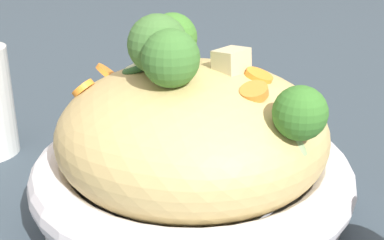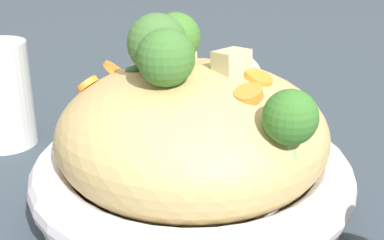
# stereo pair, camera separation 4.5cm
# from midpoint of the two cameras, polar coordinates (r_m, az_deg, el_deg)

# --- Properties ---
(ground_plane) EXTENTS (3.00, 3.00, 0.00)m
(ground_plane) POSITION_cam_midpoint_polar(r_m,az_deg,el_deg) (0.49, -2.67, -9.43)
(ground_plane) COLOR #35434D
(serving_bowl) EXTENTS (0.28, 0.28, 0.06)m
(serving_bowl) POSITION_cam_midpoint_polar(r_m,az_deg,el_deg) (0.48, -2.73, -6.49)
(serving_bowl) COLOR white
(serving_bowl) RESTS_ON ground_plane
(noodle_heap) EXTENTS (0.23, 0.23, 0.12)m
(noodle_heap) POSITION_cam_midpoint_polar(r_m,az_deg,el_deg) (0.46, -2.83, -1.39)
(noodle_heap) COLOR tan
(noodle_heap) RESTS_ON serving_bowl
(broccoli_florets) EXTENTS (0.17, 0.14, 0.09)m
(broccoli_florets) POSITION_cam_midpoint_polar(r_m,az_deg,el_deg) (0.42, -3.77, 6.55)
(broccoli_florets) COLOR #90B775
(broccoli_florets) RESTS_ON serving_bowl
(carrot_coins) EXTENTS (0.14, 0.17, 0.03)m
(carrot_coins) POSITION_cam_midpoint_polar(r_m,az_deg,el_deg) (0.44, -4.46, 4.01)
(carrot_coins) COLOR orange
(carrot_coins) RESTS_ON serving_bowl
(zucchini_slices) EXTENTS (0.09, 0.15, 0.04)m
(zucchini_slices) POSITION_cam_midpoint_polar(r_m,az_deg,el_deg) (0.48, -3.36, 6.01)
(zucchini_slices) COLOR beige
(zucchini_slices) RESTS_ON serving_bowl
(chicken_chunks) EXTENTS (0.08, 0.08, 0.03)m
(chicken_chunks) POSITION_cam_midpoint_polar(r_m,az_deg,el_deg) (0.46, -3.21, 6.71)
(chicken_chunks) COLOR beige
(chicken_chunks) RESTS_ON serving_bowl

